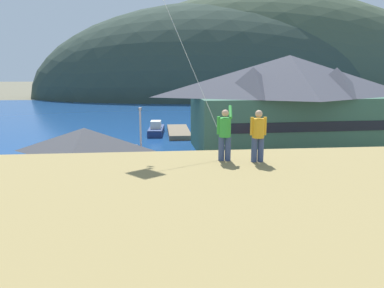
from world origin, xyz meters
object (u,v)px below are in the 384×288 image
object	(u,v)px
wharf_dock	(179,132)
parked_car_back_row_right	(321,176)
parked_car_lone_by_shed	(257,179)
harbor_lodge	(288,100)
parked_car_front_row_red	(258,219)
person_companion	(258,134)
parked_car_front_row_end	(190,183)
storage_shed_near_lot	(86,159)
parked_car_corner_spot	(58,227)
person_kite_flyer	(225,133)
parking_light_pole	(141,139)
moored_boat_wharfside	(156,130)

from	to	relation	value
wharf_dock	parked_car_back_row_right	xyz separation A→B (m)	(10.29, -26.72, 0.71)
parked_car_lone_by_shed	harbor_lodge	bearing A→B (deg)	62.42
parked_car_front_row_red	person_companion	bearing A→B (deg)	-107.60
parked_car_back_row_right	parked_car_lone_by_shed	world-z (taller)	same
parked_car_front_row_red	parked_car_back_row_right	size ratio (longest dim) A/B	0.99
harbor_lodge	parked_car_lone_by_shed	distance (m)	17.93
wharf_dock	parked_car_front_row_end	size ratio (longest dim) A/B	2.49
storage_shed_near_lot	parked_car_lone_by_shed	bearing A→B (deg)	-6.24
parked_car_corner_spot	parked_car_front_row_red	size ratio (longest dim) A/B	0.99
wharf_dock	person_companion	size ratio (longest dim) A/B	6.18
storage_shed_near_lot	parked_car_back_row_right	size ratio (longest dim) A/B	2.00
parked_car_front_row_end	parked_car_lone_by_shed	size ratio (longest dim) A/B	1.02
parked_car_corner_spot	person_kite_flyer	xyz separation A→B (m)	(7.90, -7.51, 6.53)
wharf_dock	parking_light_pole	xyz separation A→B (m)	(-4.62, -23.63, 3.49)
parking_light_pole	person_kite_flyer	bearing A→B (deg)	-78.67
parked_car_front_row_end	person_kite_flyer	distance (m)	16.13
harbor_lodge	parked_car_back_row_right	xyz separation A→B (m)	(-2.38, -14.82, -5.03)
storage_shed_near_lot	person_kite_flyer	xyz separation A→B (m)	(8.05, -16.66, 4.88)
parked_car_front_row_end	parking_light_pole	distance (m)	6.19
parked_car_corner_spot	parking_light_pole	world-z (taller)	parking_light_pole
storage_shed_near_lot	parked_car_front_row_red	world-z (taller)	storage_shed_near_lot
harbor_lodge	parked_car_back_row_right	world-z (taller)	harbor_lodge
parked_car_lone_by_shed	parked_car_front_row_red	bearing A→B (deg)	-104.93
wharf_dock	moored_boat_wharfside	xyz separation A→B (m)	(-3.42, 0.04, 0.37)
wharf_dock	parked_car_front_row_red	bearing A→B (deg)	-85.65
parking_light_pole	parked_car_corner_spot	bearing A→B (deg)	-110.40
parked_car_front_row_red	person_companion	size ratio (longest dim) A/B	2.47
moored_boat_wharfside	person_companion	xyz separation A→B (m)	(3.62, -42.62, 6.86)
parking_light_pole	moored_boat_wharfside	bearing A→B (deg)	87.11
storage_shed_near_lot	parked_car_corner_spot	distance (m)	9.30
storage_shed_near_lot	parked_car_front_row_red	distance (m)	14.87
parking_light_pole	person_companion	world-z (taller)	person_companion
storage_shed_near_lot	parked_car_lone_by_shed	distance (m)	13.81
wharf_dock	parked_car_lone_by_shed	xyz separation A→B (m)	(4.70, -27.15, 0.71)
person_kite_flyer	parked_car_front_row_red	bearing A→B (deg)	64.73
storage_shed_near_lot	moored_boat_wharfside	world-z (taller)	storage_shed_near_lot
parked_car_lone_by_shed	parked_car_corner_spot	bearing A→B (deg)	-150.39
moored_boat_wharfside	parked_car_lone_by_shed	size ratio (longest dim) A/B	1.63
parked_car_front_row_red	person_kite_flyer	size ratio (longest dim) A/B	2.31
person_kite_flyer	person_companion	distance (m)	1.10
parking_light_pole	parked_car_front_row_red	bearing A→B (deg)	-57.06
parked_car_lone_by_shed	storage_shed_near_lot	bearing A→B (deg)	173.76
wharf_dock	parked_car_front_row_end	xyz separation A→B (m)	(-0.73, -27.56, 0.71)
parking_light_pole	person_companion	distance (m)	19.91
wharf_dock	parked_car_back_row_right	world-z (taller)	parked_car_back_row_right
parked_car_front_row_red	harbor_lodge	bearing A→B (deg)	66.42
wharf_dock	parked_car_front_row_end	distance (m)	27.58
parked_car_back_row_right	parked_car_front_row_red	bearing A→B (deg)	-133.22
parked_car_back_row_right	parking_light_pole	bearing A→B (deg)	168.29
harbor_lodge	parking_light_pole	size ratio (longest dim) A/B	3.76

